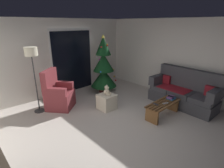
{
  "coord_description": "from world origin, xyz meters",
  "views": [
    {
      "loc": [
        -2.55,
        -2.43,
        2.35
      ],
      "look_at": [
        0.4,
        0.7,
        0.85
      ],
      "focal_mm": 28.2,
      "sensor_mm": 36.0,
      "label": 1
    }
  ],
  "objects": [
    {
      "name": "teddy_bear_cream",
      "position": [
        0.48,
        0.99,
        0.56
      ],
      "size": [
        0.21,
        0.22,
        0.29
      ],
      "color": "beige",
      "rests_on": "ottoman"
    },
    {
      "name": "wall_right",
      "position": [
        2.86,
        0.0,
        1.25
      ],
      "size": [
        0.12,
        6.0,
        2.5
      ],
      "primitive_type": "cube",
      "color": "silver",
      "rests_on": "ground"
    },
    {
      "name": "floor_lamp",
      "position": [
        -1.0,
        2.18,
        1.51
      ],
      "size": [
        0.32,
        0.32,
        1.78
      ],
      "color": "#2D2D30",
      "rests_on": "ground"
    },
    {
      "name": "christmas_tree",
      "position": [
        1.3,
        2.08,
        0.89
      ],
      "size": [
        0.9,
        0.9,
        2.0
      ],
      "color": "#4C1E19",
      "rests_on": "ground"
    },
    {
      "name": "book_stack",
      "position": [
        1.62,
        -0.34,
        0.42
      ],
      "size": [
        0.24,
        0.2,
        0.08
      ],
      "color": "#285684",
      "rests_on": "coffee_table"
    },
    {
      "name": "remote_graphite",
      "position": [
        1.03,
        -0.25,
        0.4
      ],
      "size": [
        0.07,
        0.16,
        0.02
      ],
      "primitive_type": "cube",
      "rotation": [
        0.0,
        0.0,
        6.14
      ],
      "color": "#333338",
      "rests_on": "coffee_table"
    },
    {
      "name": "coffee_table",
      "position": [
        1.27,
        -0.32,
        0.26
      ],
      "size": [
        1.1,
        0.4,
        0.39
      ],
      "color": "brown",
      "rests_on": "ground"
    },
    {
      "name": "patio_door_frame",
      "position": [
        0.64,
        2.99,
        1.1
      ],
      "size": [
        1.6,
        0.02,
        2.2
      ],
      "primitive_type": "cube",
      "color": "silver",
      "rests_on": "ground"
    },
    {
      "name": "armchair",
      "position": [
        -0.48,
        2.02,
        0.4
      ],
      "size": [
        0.96,
        0.96,
        1.13
      ],
      "color": "maroon",
      "rests_on": "ground"
    },
    {
      "name": "remote_silver",
      "position": [
        1.26,
        -0.39,
        0.4
      ],
      "size": [
        0.16,
        0.1,
        0.02
      ],
      "primitive_type": "cube",
      "rotation": [
        0.0,
        0.0,
        4.35
      ],
      "color": "#ADADB2",
      "rests_on": "coffee_table"
    },
    {
      "name": "patio_door_glass",
      "position": [
        0.64,
        2.97,
        1.05
      ],
      "size": [
        1.5,
        0.02,
        2.1
      ],
      "primitive_type": "cube",
      "color": "black",
      "rests_on": "ground"
    },
    {
      "name": "wall_back",
      "position": [
        0.0,
        3.06,
        1.25
      ],
      "size": [
        5.72,
        0.12,
        2.5
      ],
      "primitive_type": "cube",
      "color": "silver",
      "rests_on": "ground"
    },
    {
      "name": "couch",
      "position": [
        2.32,
        -0.37,
        0.4
      ],
      "size": [
        0.86,
        1.97,
        1.08
      ],
      "color": "#3D3D42",
      "rests_on": "ground"
    },
    {
      "name": "ground_plane",
      "position": [
        0.0,
        0.0,
        0.0
      ],
      "size": [
        7.0,
        7.0,
        0.0
      ],
      "primitive_type": "plane",
      "color": "#BCB2A8"
    },
    {
      "name": "ottoman",
      "position": [
        0.47,
        1.0,
        0.22
      ],
      "size": [
        0.44,
        0.44,
        0.44
      ],
      "primitive_type": "cube",
      "color": "beige",
      "rests_on": "ground"
    },
    {
      "name": "cell_phone",
      "position": [
        1.61,
        -0.33,
        0.47
      ],
      "size": [
        0.09,
        0.15,
        0.01
      ],
      "primitive_type": "cube",
      "rotation": [
        0.0,
        0.0,
        0.17
      ],
      "color": "black",
      "rests_on": "book_stack"
    }
  ]
}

